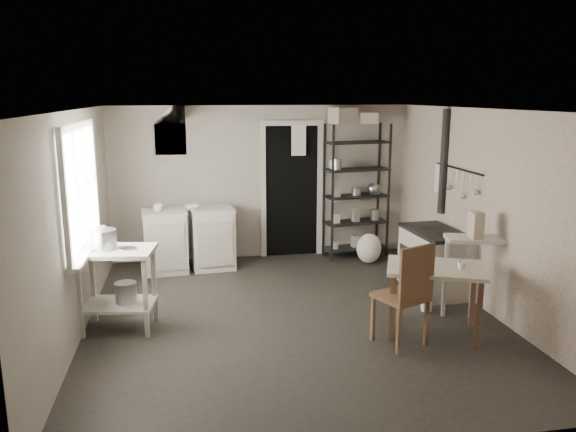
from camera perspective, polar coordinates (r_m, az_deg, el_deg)
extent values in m
plane|color=black|center=(6.43, 0.48, -10.19)|extent=(5.00, 5.00, 0.00)
plane|color=silver|center=(5.95, 0.52, 10.76)|extent=(5.00, 5.00, 0.00)
cube|color=#ABA192|center=(8.51, -2.64, 3.42)|extent=(4.50, 0.02, 2.30)
cube|color=#ABA192|center=(3.75, 7.71, -8.21)|extent=(4.50, 0.02, 2.30)
cube|color=#ABA192|center=(6.09, -20.78, -0.93)|extent=(0.02, 5.00, 2.30)
cube|color=#ABA192|center=(6.86, 19.29, 0.59)|extent=(0.02, 5.00, 2.30)
cylinder|color=#AAAAAC|center=(6.14, -18.22, -2.66)|extent=(0.29, 0.29, 0.29)
cylinder|color=#AAAAAC|center=(6.08, -15.91, -3.55)|extent=(0.21, 0.21, 0.09)
cylinder|color=#AAAAAC|center=(6.25, -16.14, -7.60)|extent=(0.23, 0.23, 0.25)
imported|color=white|center=(7.97, -9.76, 1.23)|extent=(0.33, 0.33, 0.07)
imported|color=white|center=(7.92, -13.09, 1.15)|extent=(0.15, 0.15, 0.11)
imported|color=white|center=(8.46, 4.66, 4.83)|extent=(0.11, 0.11, 0.19)
cube|color=beige|center=(8.45, 5.59, 9.18)|extent=(0.42, 0.39, 0.24)
cube|color=beige|center=(8.49, 8.25, 8.99)|extent=(0.32, 0.31, 0.17)
cube|color=beige|center=(6.42, 18.52, -1.41)|extent=(0.13, 0.20, 0.29)
imported|color=white|center=(5.89, 17.22, -4.61)|extent=(0.11, 0.11, 0.08)
ellipsoid|color=white|center=(8.40, 8.23, -3.16)|extent=(0.42, 0.37, 0.44)
cylinder|color=white|center=(6.76, 13.89, -8.72)|extent=(0.16, 0.16, 0.16)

